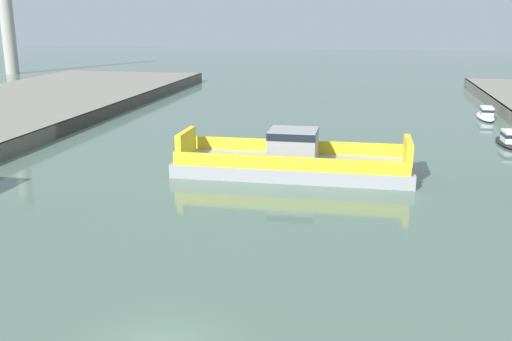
% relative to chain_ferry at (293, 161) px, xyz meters
% --- Properties ---
extents(chain_ferry, '(19.24, 6.34, 3.73)m').
position_rel_chain_ferry_xyz_m(chain_ferry, '(0.00, 0.00, 0.00)').
color(chain_ferry, '#939399').
rests_on(chain_ferry, ground).
extents(moored_boat_mid_left, '(2.40, 6.49, 1.55)m').
position_rel_chain_ferry_xyz_m(moored_boat_mid_left, '(19.99, 14.84, -0.53)').
color(moored_boat_mid_left, black).
rests_on(moored_boat_mid_left, ground).
extents(moored_boat_mid_right, '(2.27, 7.11, 1.56)m').
position_rel_chain_ferry_xyz_m(moored_boat_mid_right, '(20.46, 30.35, -0.54)').
color(moored_boat_mid_right, white).
rests_on(moored_boat_mid_right, ground).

